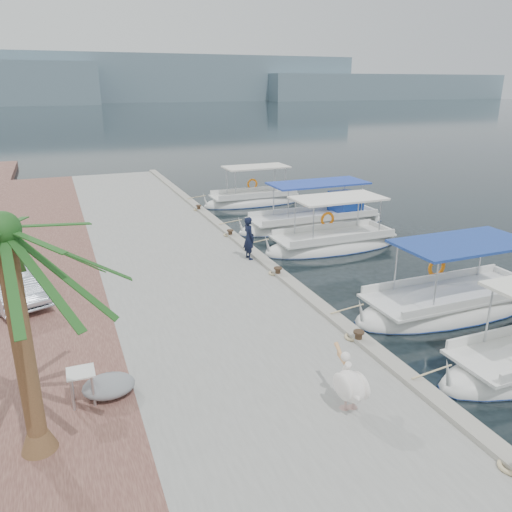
% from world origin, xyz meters
% --- Properties ---
extents(ground, '(400.00, 400.00, 0.00)m').
position_xyz_m(ground, '(0.00, 0.00, 0.00)').
color(ground, black).
rests_on(ground, ground).
extents(concrete_quay, '(6.00, 40.00, 0.50)m').
position_xyz_m(concrete_quay, '(-3.00, 5.00, 0.25)').
color(concrete_quay, gray).
rests_on(concrete_quay, ground).
extents(quay_curb, '(0.44, 40.00, 0.12)m').
position_xyz_m(quay_curb, '(-0.22, 5.00, 0.56)').
color(quay_curb, gray).
rests_on(quay_curb, concrete_quay).
extents(cobblestone_strip, '(4.00, 40.00, 0.50)m').
position_xyz_m(cobblestone_strip, '(-8.00, 5.00, 0.25)').
color(cobblestone_strip, brown).
rests_on(cobblestone_strip, ground).
extents(distant_hills, '(330.00, 60.00, 18.00)m').
position_xyz_m(distant_hills, '(29.61, 201.49, 7.61)').
color(distant_hills, slate).
rests_on(distant_hills, ground).
extents(fishing_caique_b, '(6.96, 2.45, 2.83)m').
position_xyz_m(fishing_caique_b, '(4.07, -2.01, 0.12)').
color(fishing_caique_b, silver).
rests_on(fishing_caique_b, ground).
extents(fishing_caique_c, '(6.41, 2.27, 2.83)m').
position_xyz_m(fishing_caique_c, '(3.79, 4.89, 0.13)').
color(fishing_caique_c, silver).
rests_on(fishing_caique_c, ground).
extents(fishing_caique_d, '(8.03, 2.29, 2.83)m').
position_xyz_m(fishing_caique_d, '(4.71, 8.20, 0.18)').
color(fishing_caique_d, silver).
rests_on(fishing_caique_d, ground).
extents(fishing_caique_e, '(6.23, 2.06, 2.83)m').
position_xyz_m(fishing_caique_e, '(3.70, 14.00, 0.13)').
color(fishing_caique_e, silver).
rests_on(fishing_caique_e, ground).
extents(mooring_bollards, '(0.28, 20.28, 0.33)m').
position_xyz_m(mooring_bollards, '(-0.35, 1.50, 0.69)').
color(mooring_bollards, black).
rests_on(mooring_bollards, concrete_quay).
extents(pelican, '(0.63, 1.41, 1.09)m').
position_xyz_m(pelican, '(-2.03, -5.75, 1.06)').
color(pelican, tan).
rests_on(pelican, concrete_quay).
extents(fisherman, '(0.44, 0.62, 1.62)m').
position_xyz_m(fisherman, '(-0.60, 3.60, 1.31)').
color(fisherman, black).
rests_on(fisherman, concrete_quay).
extents(date_palm, '(4.60, 4.60, 5.04)m').
position_xyz_m(date_palm, '(-7.86, -4.71, 4.60)').
color(date_palm, brown).
rests_on(date_palm, cobblestone_strip).
extents(parked_car, '(2.55, 4.07, 1.27)m').
position_xyz_m(parked_car, '(-8.75, 2.87, 1.13)').
color(parked_car, silver).
rests_on(parked_car, cobblestone_strip).
extents(tarp_bundle, '(1.10, 0.90, 0.40)m').
position_xyz_m(tarp_bundle, '(-6.50, -3.44, 0.70)').
color(tarp_bundle, slate).
rests_on(tarp_bundle, cobblestone_strip).
extents(folding_table, '(0.55, 0.55, 0.73)m').
position_xyz_m(folding_table, '(-7.02, -3.54, 1.02)').
color(folding_table, silver).
rests_on(folding_table, cobblestone_strip).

